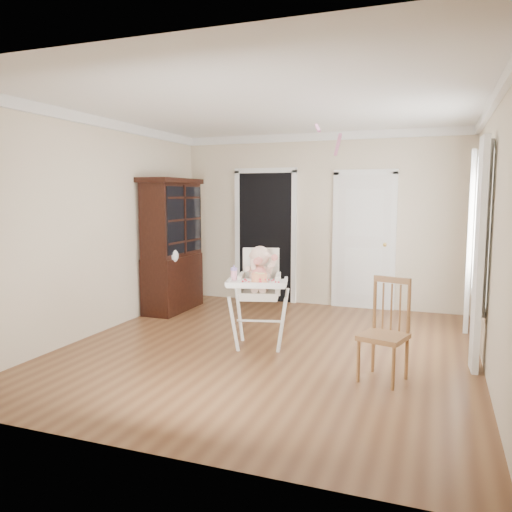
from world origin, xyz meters
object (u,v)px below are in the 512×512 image
(sippy_cup, at_px, (234,273))
(dining_chair, at_px, (385,333))
(cake, at_px, (259,278))
(high_chair, at_px, (260,286))
(china_cabinet, at_px, (172,245))

(sippy_cup, relative_size, dining_chair, 0.18)
(cake, bearing_deg, high_chair, 109.29)
(dining_chair, bearing_deg, china_cabinet, 166.76)
(china_cabinet, distance_m, dining_chair, 3.86)
(china_cabinet, relative_size, dining_chair, 2.06)
(cake, bearing_deg, sippy_cup, 171.04)
(sippy_cup, xyz_separation_m, china_cabinet, (-1.64, 1.52, 0.12))
(cake, bearing_deg, china_cabinet, 141.20)
(high_chair, bearing_deg, dining_chair, -36.45)
(sippy_cup, bearing_deg, dining_chair, -12.15)
(cake, relative_size, sippy_cup, 1.25)
(sippy_cup, height_order, china_cabinet, china_cabinet)
(cake, xyz_separation_m, china_cabinet, (-1.96, 1.57, 0.15))
(high_chair, bearing_deg, sippy_cup, -149.20)
(cake, height_order, sippy_cup, sippy_cup)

